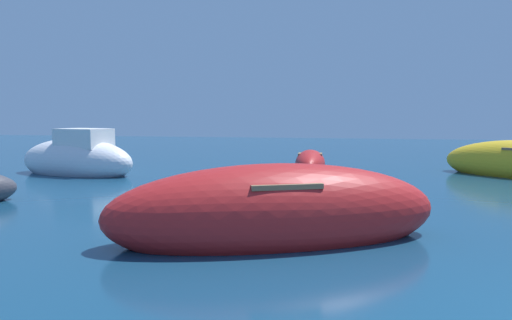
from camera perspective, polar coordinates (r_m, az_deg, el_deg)
The scene contains 3 objects.
moored_boat_1 at distance 19.00m, azimuth 6.14°, elevation -0.35°, with size 1.38×3.59×0.99m.
moored_boat_2 at distance 8.41m, azimuth 2.23°, elevation -6.03°, with size 5.90×4.08×1.67m.
moored_boat_5 at distance 18.76m, azimuth -19.57°, elevation 0.06°, with size 4.94×2.72×1.98m.
Camera 1 is at (-3.16, -4.96, 2.10)m, focal length 35.36 mm.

